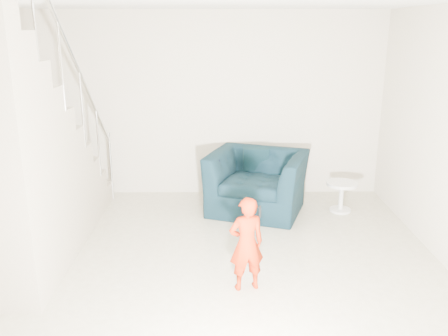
% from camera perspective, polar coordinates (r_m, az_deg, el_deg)
% --- Properties ---
extents(floor, '(5.50, 5.50, 0.00)m').
position_cam_1_polar(floor, '(4.86, -1.67, -13.78)').
color(floor, gray).
rests_on(floor, ground).
extents(back_wall, '(5.00, 0.00, 5.00)m').
position_cam_1_polar(back_wall, '(7.03, -1.37, 7.52)').
color(back_wall, beige).
rests_on(back_wall, floor).
extents(armchair, '(1.55, 1.45, 0.82)m').
position_cam_1_polar(armchair, '(6.54, 4.00, -1.69)').
color(armchair, black).
rests_on(armchair, floor).
extents(toddler, '(0.39, 0.30, 0.94)m').
position_cam_1_polar(toddler, '(4.58, 2.72, -9.11)').
color(toddler, '#AE1905').
rests_on(toddler, floor).
extents(side_table, '(0.42, 0.42, 0.42)m').
position_cam_1_polar(side_table, '(6.72, 13.95, -2.79)').
color(side_table, silver).
rests_on(side_table, floor).
extents(staircase, '(1.02, 3.03, 3.62)m').
position_cam_1_polar(staircase, '(5.40, -23.38, -1.04)').
color(staircase, '#ADA089').
rests_on(staircase, floor).
extents(cushion, '(0.36, 0.17, 0.36)m').
position_cam_1_polar(cushion, '(6.80, 3.84, 1.13)').
color(cushion, black).
rests_on(cushion, armchair).
extents(throw, '(0.05, 0.46, 0.51)m').
position_cam_1_polar(throw, '(6.55, -0.74, -0.66)').
color(throw, black).
rests_on(throw, armchair).
extents(phone, '(0.02, 0.05, 0.10)m').
position_cam_1_polar(phone, '(4.40, 4.33, -5.25)').
color(phone, black).
rests_on(phone, toddler).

